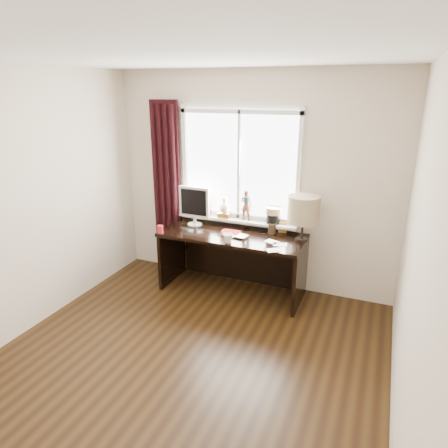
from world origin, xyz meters
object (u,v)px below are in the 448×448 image
at_px(laptop, 235,235).
at_px(desk, 235,250).
at_px(monitor, 194,204).
at_px(table_lamp, 304,210).
at_px(red_cup, 160,229).
at_px(mug, 228,238).

relative_size(laptop, desk, 0.20).
bearing_deg(monitor, laptop, -16.03).
bearing_deg(table_lamp, monitor, 178.73).
relative_size(red_cup, table_lamp, 0.18).
bearing_deg(desk, red_cup, -153.62).
bearing_deg(table_lamp, mug, -153.50).
xyz_separation_m(mug, desk, (-0.05, 0.38, -0.30)).
height_order(desk, monitor, monitor).
xyz_separation_m(monitor, table_lamp, (1.36, -0.03, 0.09)).
relative_size(mug, desk, 0.07).
relative_size(desk, table_lamp, 3.27).
height_order(laptop, mug, mug).
bearing_deg(red_cup, mug, 1.42).
bearing_deg(laptop, monitor, 176.95).
distance_m(monitor, table_lamp, 1.36).
height_order(mug, desk, mug).
height_order(laptop, desk, laptop).
xyz_separation_m(desk, monitor, (-0.56, 0.03, 0.52)).
bearing_deg(red_cup, laptop, 16.38).
height_order(laptop, table_lamp, table_lamp).
distance_m(mug, red_cup, 0.85).
distance_m(desk, monitor, 0.76).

